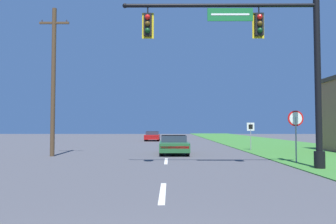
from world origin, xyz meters
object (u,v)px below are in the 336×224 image
(utility_pole_near, at_px, (53,79))
(far_car, at_px, (152,136))
(stop_sign, at_px, (296,125))
(route_sign_post, at_px, (251,130))
(signal_mast, at_px, (270,58))
(car_ahead, at_px, (174,144))

(utility_pole_near, bearing_deg, far_car, 77.63)
(stop_sign, height_order, route_sign_post, stop_sign)
(stop_sign, xyz_separation_m, route_sign_post, (-0.07, 8.59, -0.34))
(signal_mast, bearing_deg, far_car, 102.97)
(far_car, distance_m, route_sign_post, 19.03)
(far_car, bearing_deg, utility_pole_near, -102.37)
(car_ahead, distance_m, far_car, 20.36)
(signal_mast, xyz_separation_m, far_car, (-6.44, 27.96, -4.06))
(signal_mast, height_order, route_sign_post, signal_mast)
(stop_sign, bearing_deg, car_ahead, 136.82)
(car_ahead, height_order, utility_pole_near, utility_pole_near)
(far_car, height_order, route_sign_post, route_sign_post)
(far_car, bearing_deg, car_ahead, -83.04)
(signal_mast, xyz_separation_m, car_ahead, (-3.97, 7.76, -4.06))
(route_sign_post, relative_size, utility_pole_near, 0.23)
(far_car, height_order, utility_pole_near, utility_pole_near)
(car_ahead, xyz_separation_m, route_sign_post, (5.79, 3.09, 0.92))
(car_ahead, height_order, route_sign_post, route_sign_post)
(route_sign_post, bearing_deg, car_ahead, -151.91)
(stop_sign, relative_size, route_sign_post, 1.23)
(far_car, bearing_deg, signal_mast, -77.03)
(signal_mast, bearing_deg, utility_pole_near, 152.18)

